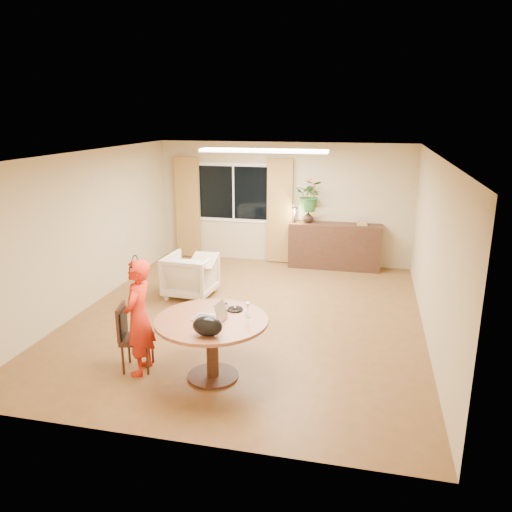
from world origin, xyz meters
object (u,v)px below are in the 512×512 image
Objects in this scene: dining_table at (212,332)px; dining_chair at (137,337)px; child at (139,317)px; armchair at (191,275)px; sideboard at (335,246)px.

dining_chair is at bearing 179.94° from dining_table.
child is 2.79m from armchair.
child is 5.43m from sideboard.
sideboard reaches higher than armchair.
armchair is (-1.27, 2.69, -0.23)m from dining_table.
dining_table is at bearing -102.74° from sideboard.
dining_table is 1.63× the size of armchair.
dining_table is 0.94m from child.
dining_table is 0.72× the size of sideboard.
child is at bearing -51.45° from dining_chair.
dining_chair is at bearing 99.34° from armchair.
dining_chair is (-1.01, 0.00, -0.18)m from dining_table.
dining_table is 2.98m from armchair.
armchair is 3.30m from sideboard.
armchair is (-0.33, 2.75, -0.36)m from child.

